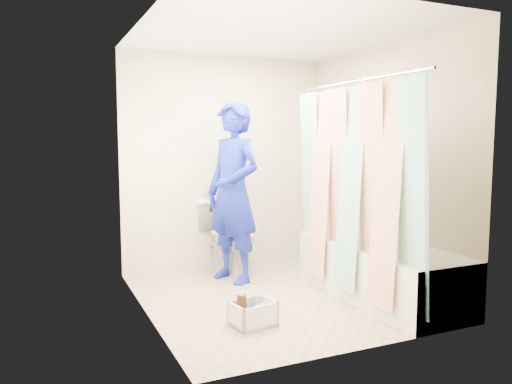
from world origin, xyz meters
name	(u,v)px	position (x,y,z in m)	size (l,w,h in m)	color
floor	(276,297)	(0.00, 0.00, 0.00)	(2.60, 2.60, 0.00)	tan
ceiling	(278,32)	(0.00, 0.00, 2.40)	(2.40, 2.60, 0.02)	silver
wall_back	(226,162)	(0.00, 1.30, 1.20)	(2.40, 0.02, 2.40)	beige
wall_front	(363,178)	(0.00, -1.30, 1.20)	(2.40, 0.02, 2.40)	beige
wall_left	(144,172)	(-1.20, 0.00, 1.20)	(0.02, 2.60, 2.40)	beige
wall_right	(384,165)	(1.20, 0.00, 1.20)	(0.02, 2.60, 2.40)	beige
bathtub	(380,270)	(0.85, -0.43, 0.27)	(0.70, 1.75, 0.50)	silver
curtain_rod	(354,82)	(0.52, -0.43, 1.95)	(0.02, 0.02, 1.90)	silver
shower_curtain	(352,190)	(0.52, -0.43, 1.02)	(0.06, 1.75, 1.80)	white
toilet	(228,235)	(-0.07, 1.07, 0.40)	(0.44, 0.78, 0.79)	white
tank_lid	(235,231)	(-0.03, 0.95, 0.47)	(0.49, 0.21, 0.04)	silver
tank_internals	(214,199)	(-0.17, 1.26, 0.78)	(0.19, 0.09, 0.26)	black
plumber	(233,192)	(-0.16, 0.67, 0.92)	(0.67, 0.44, 1.84)	#0F1099
cleaning_caddy	(254,314)	(-0.48, -0.58, 0.09)	(0.36, 0.31, 0.25)	silver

